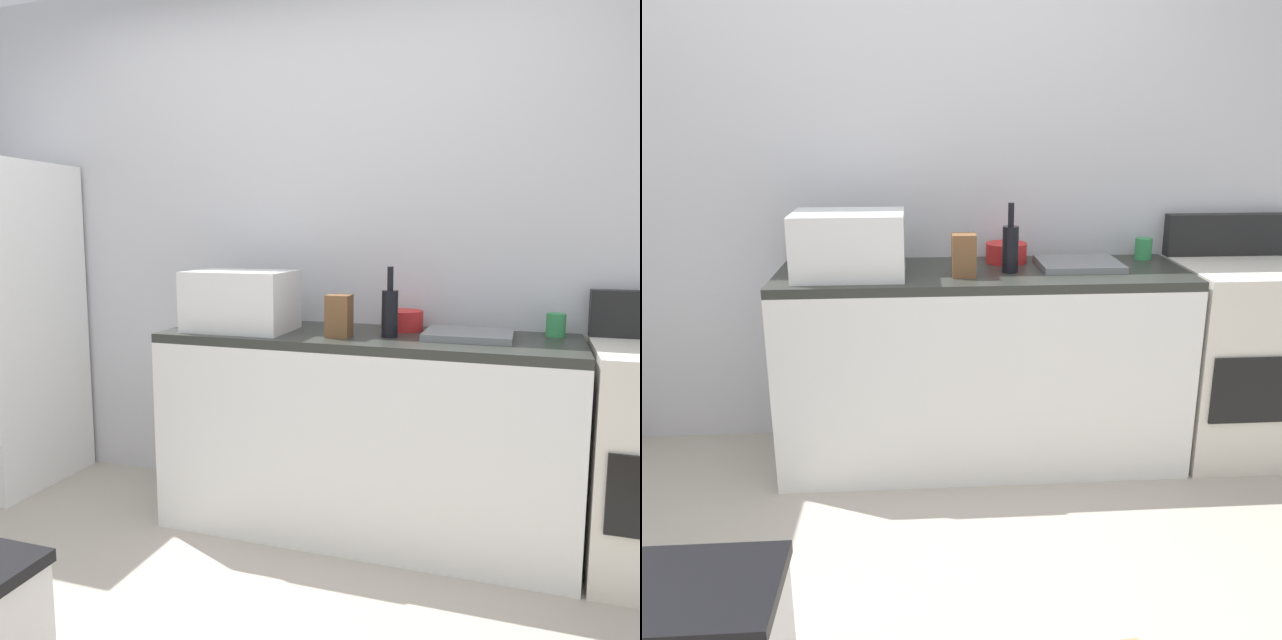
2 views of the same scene
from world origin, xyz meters
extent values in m
cube|color=silver|center=(0.00, 1.55, 1.30)|extent=(5.00, 0.10, 2.60)
cube|color=white|center=(0.30, 1.20, 0.43)|extent=(1.80, 0.60, 0.86)
cube|color=#2D302B|center=(0.30, 1.20, 0.88)|extent=(1.80, 0.60, 0.04)
cube|color=white|center=(-0.27, 1.13, 1.04)|extent=(0.46, 0.34, 0.27)
cube|color=slate|center=(0.74, 1.23, 0.92)|extent=(0.36, 0.32, 0.03)
cylinder|color=black|center=(0.41, 1.15, 1.00)|extent=(0.07, 0.07, 0.20)
cylinder|color=black|center=(0.41, 1.15, 1.15)|extent=(0.03, 0.03, 0.10)
cylinder|color=#338C4C|center=(1.08, 1.39, 0.95)|extent=(0.08, 0.08, 0.10)
cube|color=brown|center=(0.21, 1.09, 0.99)|extent=(0.10, 0.10, 0.18)
cylinder|color=red|center=(0.43, 1.36, 0.95)|extent=(0.19, 0.19, 0.09)
camera|label=1|loc=(0.98, -1.43, 1.33)|focal=35.00mm
camera|label=2|loc=(0.00, -1.68, 1.54)|focal=37.64mm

